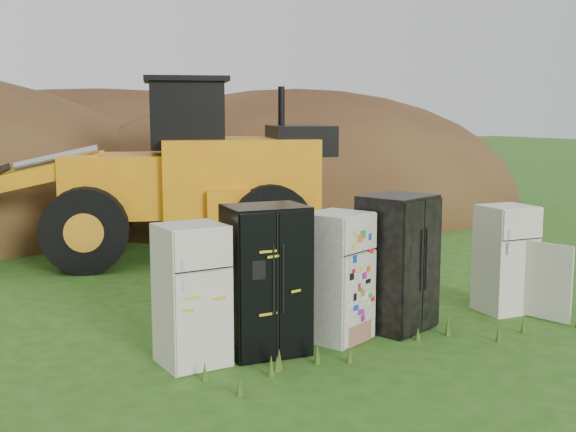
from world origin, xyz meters
name	(u,v)px	position (x,y,z in m)	size (l,w,h in m)	color
ground	(367,334)	(0.00, 0.00, 0.00)	(120.00, 120.00, 0.00)	#295316
fridge_leftmost	(192,295)	(-2.49, 0.03, 0.84)	(0.74, 0.71, 1.68)	silver
fridge_black_side	(266,280)	(-1.53, -0.01, 0.92)	(0.96, 0.76, 1.85)	black
fridge_sticker	(337,277)	(-0.49, 0.01, 0.84)	(0.75, 0.69, 1.69)	white
fridge_dark_mid	(397,262)	(0.50, 0.04, 0.93)	(0.95, 0.77, 1.86)	black
fridge_open_door	(505,259)	(2.45, -0.03, 0.80)	(0.73, 0.67, 1.60)	silver
wheel_loader	(141,169)	(-1.15, 6.44, 1.83)	(7.58, 3.07, 3.67)	orange
dirt_mound_right	(297,210)	(5.20, 11.43, 0.00)	(15.09, 11.07, 7.34)	#3F1E14
dirt_mound_back	(103,194)	(0.98, 18.44, 0.00)	(20.38, 13.59, 7.62)	#3F1E14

